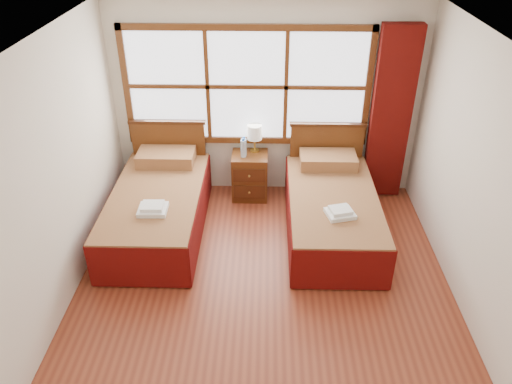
{
  "coord_description": "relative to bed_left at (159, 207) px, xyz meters",
  "views": [
    {
      "loc": [
        0.02,
        -3.9,
        3.66
      ],
      "look_at": [
        -0.1,
        0.7,
        0.85
      ],
      "focal_mm": 35.0,
      "sensor_mm": 36.0,
      "label": 1
    }
  ],
  "objects": [
    {
      "name": "curtain",
      "position": [
        2.9,
        0.91,
        0.85
      ],
      "size": [
        0.5,
        0.16,
        2.3
      ],
      "primitive_type": "cube",
      "color": "#580C08",
      "rests_on": "wall_back"
    },
    {
      "name": "towels_right",
      "position": [
        2.14,
        -0.48,
        0.27
      ],
      "size": [
        0.36,
        0.33,
        0.09
      ],
      "rotation": [
        0.0,
        0.0,
        0.26
      ],
      "color": "white",
      "rests_on": "bed_right"
    },
    {
      "name": "window",
      "position": [
        1.05,
        1.02,
        1.18
      ],
      "size": [
        3.16,
        0.06,
        1.56
      ],
      "color": "white",
      "rests_on": "wall_back"
    },
    {
      "name": "bottle_near",
      "position": [
        1.02,
        0.79,
        0.44
      ],
      "size": [
        0.07,
        0.07,
        0.27
      ],
      "color": "#A2B9D0",
      "rests_on": "nightstand"
    },
    {
      "name": "wall_back",
      "position": [
        1.3,
        1.05,
        0.98
      ],
      "size": [
        4.0,
        0.0,
        4.0
      ],
      "primitive_type": "plane",
      "rotation": [
        1.57,
        0.0,
        0.0
      ],
      "color": "silver",
      "rests_on": "floor"
    },
    {
      "name": "ceiling",
      "position": [
        1.3,
        -1.2,
        2.28
      ],
      "size": [
        4.5,
        4.5,
        0.0
      ],
      "primitive_type": "plane",
      "rotation": [
        3.14,
        0.0,
        0.0
      ],
      "color": "white",
      "rests_on": "wall_back"
    },
    {
      "name": "bed_left",
      "position": [
        0.0,
        0.0,
        0.0
      ],
      "size": [
        1.08,
        2.1,
        1.05
      ],
      "color": "#421F0D",
      "rests_on": "floor"
    },
    {
      "name": "bottle_far",
      "position": [
        1.01,
        0.75,
        0.43
      ],
      "size": [
        0.07,
        0.07,
        0.27
      ],
      "color": "#A2B9D0",
      "rests_on": "nightstand"
    },
    {
      "name": "lamp",
      "position": [
        1.16,
        0.91,
        0.58
      ],
      "size": [
        0.19,
        0.19,
        0.38
      ],
      "color": "gold",
      "rests_on": "nightstand"
    },
    {
      "name": "wall_left",
      "position": [
        -0.7,
        -1.2,
        0.98
      ],
      "size": [
        0.0,
        4.5,
        4.5
      ],
      "primitive_type": "plane",
      "rotation": [
        1.57,
        0.0,
        1.57
      ],
      "color": "silver",
      "rests_on": "floor"
    },
    {
      "name": "towels_left",
      "position": [
        0.05,
        -0.47,
        0.28
      ],
      "size": [
        0.32,
        0.29,
        0.09
      ],
      "rotation": [
        0.0,
        0.0,
        0.02
      ],
      "color": "white",
      "rests_on": "bed_left"
    },
    {
      "name": "wall_right",
      "position": [
        3.3,
        -1.2,
        0.98
      ],
      "size": [
        0.0,
        4.5,
        4.5
      ],
      "primitive_type": "plane",
      "rotation": [
        1.57,
        0.0,
        -1.57
      ],
      "color": "silver",
      "rests_on": "floor"
    },
    {
      "name": "bed_right",
      "position": [
        2.12,
        0.0,
        -0.0
      ],
      "size": [
        1.07,
        2.09,
        1.04
      ],
      "color": "#421F0D",
      "rests_on": "floor"
    },
    {
      "name": "floor",
      "position": [
        1.3,
        -1.2,
        -0.32
      ],
      "size": [
        4.5,
        4.5,
        0.0
      ],
      "primitive_type": "plane",
      "color": "brown",
      "rests_on": "ground"
    },
    {
      "name": "nightstand",
      "position": [
        1.09,
        0.8,
        -0.0
      ],
      "size": [
        0.48,
        0.47,
        0.63
      ],
      "color": "#592F13",
      "rests_on": "floor"
    }
  ]
}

